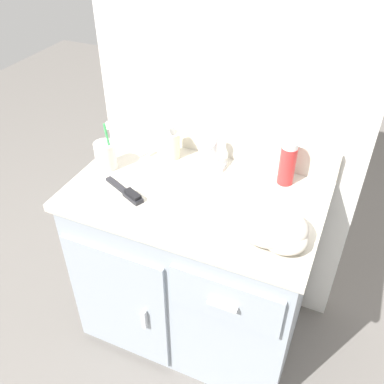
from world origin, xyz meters
The scene contains 10 objects.
ground_plane centered at (0.00, 0.00, 0.00)m, with size 6.00×6.00×0.00m, color slate.
wall_back centered at (0.00, 0.32, 1.10)m, with size 1.07×0.08×2.20m, color silver.
vanity centered at (0.00, 0.00, 0.39)m, with size 0.89×0.56×0.75m.
backsplash centered at (0.00, 0.26, 0.80)m, with size 0.89×0.02×0.11m.
sink_faucet centered at (0.00, 0.18, 0.80)m, with size 0.09×0.09×0.14m.
toothbrush_cup centered at (-0.37, 0.01, 0.80)m, with size 0.08×0.08×0.20m.
soap_dispenser centered at (-0.17, 0.17, 0.81)m, with size 0.06×0.07×0.14m.
shaving_cream_can centered at (0.27, 0.19, 0.83)m, with size 0.06×0.06×0.17m.
hairbrush centered at (-0.21, -0.11, 0.76)m, with size 0.19×0.11×0.03m.
hand_towel centered at (0.31, -0.12, 0.79)m, with size 0.25×0.19×0.09m.
Camera 1 is at (0.47, -1.10, 1.66)m, focal length 40.00 mm.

